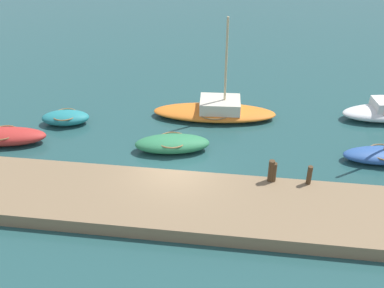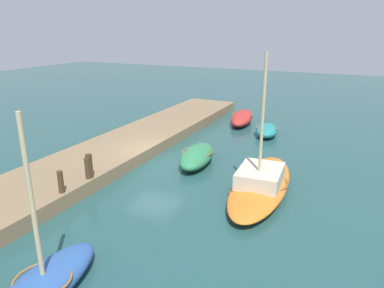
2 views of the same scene
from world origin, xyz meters
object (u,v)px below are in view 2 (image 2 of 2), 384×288
Objects in this scene: sailboat_orange at (261,182)px; mooring_post_mid_east at (61,182)px; rowboat_blue at (43,284)px; dinghy_teal at (267,130)px; mooring_post_mid_west at (88,168)px; rowboat_red at (242,118)px; mooring_post_west at (90,166)px; rowboat_green at (197,156)px.

sailboat_orange is 7.82m from mooring_post_mid_east.
sailboat_orange reaches higher than rowboat_blue.
dinghy_teal is 11.96m from mooring_post_mid_west.
dinghy_teal is at bearing 36.04° from rowboat_red.
mooring_post_west reaches higher than mooring_post_mid_west.
mooring_post_west is 1.14× the size of mooring_post_mid_west.
rowboat_green is at bearing 150.36° from mooring_post_west.
sailboat_orange is at bearing 115.18° from mooring_post_mid_west.
rowboat_red is (-2.33, -2.36, 0.04)m from dinghy_teal.
dinghy_teal is 0.57× the size of rowboat_blue.
mooring_post_mid_east is (-3.81, -3.08, 0.65)m from rowboat_blue.
rowboat_red is at bearing 170.40° from mooring_post_west.
sailboat_orange is at bearing 114.33° from mooring_post_west.
mooring_post_mid_west is (13.35, -2.24, 0.63)m from rowboat_red.
dinghy_teal is 3.32m from rowboat_red.
mooring_post_mid_west is (-5.29, -3.08, 0.67)m from rowboat_blue.
mooring_post_west is at bearing -32.65° from dinghy_teal.
rowboat_red is (-10.35, -4.14, -0.01)m from sailboat_orange.
rowboat_blue is 5.51× the size of mooring_post_mid_east.
sailboat_orange is (8.02, 1.79, 0.05)m from dinghy_teal.
sailboat_orange is at bearing 152.16° from rowboat_blue.
rowboat_green is 4.34× the size of mooring_post_mid_west.
rowboat_green is 0.88× the size of rowboat_red.
mooring_post_mid_west is (4.82, -2.67, 0.63)m from rowboat_green.
mooring_post_mid_west is at bearing 180.00° from mooring_post_mid_east.
dinghy_teal is at bearing 157.13° from mooring_post_west.
sailboat_orange reaches higher than mooring_post_west.
mooring_post_mid_east is at bearing 0.00° from mooring_post_mid_west.
rowboat_red is 4.93× the size of mooring_post_mid_west.
rowboat_red reaches higher than dinghy_teal.
rowboat_green is 3.82× the size of mooring_post_west.
rowboat_blue is at bearing 38.90° from mooring_post_mid_east.
mooring_post_mid_east is at bearing -147.19° from rowboat_blue.
rowboat_blue reaches higher than rowboat_red.
rowboat_green is 5.54m from mooring_post_mid_west.
dinghy_teal is 0.62× the size of rowboat_red.
sailboat_orange is (-8.29, 3.31, 0.05)m from rowboat_blue.
mooring_post_west is at bearing -39.79° from rowboat_green.
rowboat_green is (-1.82, -3.71, -0.01)m from sailboat_orange.
dinghy_teal is 11.85m from mooring_post_west.
rowboat_green is at bearing -27.02° from dinghy_teal.
mooring_post_west is at bearing 180.00° from mooring_post_mid_east.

